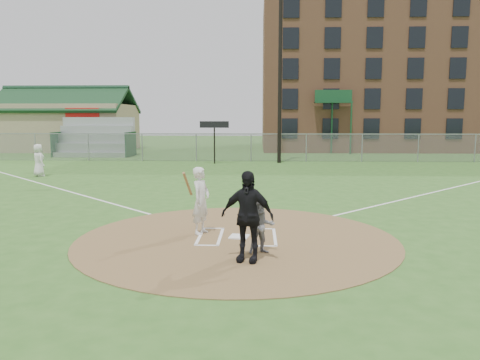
{
  "coord_description": "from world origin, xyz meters",
  "views": [
    {
      "loc": [
        0.56,
        -12.0,
        3.18
      ],
      "look_at": [
        0.0,
        2.0,
        1.3
      ],
      "focal_mm": 35.0,
      "sensor_mm": 36.0,
      "label": 1
    }
  ],
  "objects_px": {
    "ondeck_player": "(38,160)",
    "catcher": "(262,226)",
    "home_plate": "(239,237)",
    "batter_at_plate": "(201,200)",
    "umpire": "(247,216)"
  },
  "relations": [
    {
      "from": "home_plate",
      "to": "batter_at_plate",
      "type": "height_order",
      "value": "batter_at_plate"
    },
    {
      "from": "catcher",
      "to": "ondeck_player",
      "type": "bearing_deg",
      "value": 111.3
    },
    {
      "from": "catcher",
      "to": "batter_at_plate",
      "type": "height_order",
      "value": "batter_at_plate"
    },
    {
      "from": "ondeck_player",
      "to": "catcher",
      "type": "bearing_deg",
      "value": 173.16
    },
    {
      "from": "home_plate",
      "to": "batter_at_plate",
      "type": "distance_m",
      "value": 1.44
    },
    {
      "from": "catcher",
      "to": "home_plate",
      "type": "bearing_deg",
      "value": 92.98
    },
    {
      "from": "umpire",
      "to": "ondeck_player",
      "type": "xyz_separation_m",
      "value": [
        -11.69,
        14.72,
        -0.15
      ]
    },
    {
      "from": "ondeck_player",
      "to": "umpire",
      "type": "bearing_deg",
      "value": 171.21
    },
    {
      "from": "home_plate",
      "to": "umpire",
      "type": "xyz_separation_m",
      "value": [
        0.26,
        -2.05,
        0.99
      ]
    },
    {
      "from": "batter_at_plate",
      "to": "ondeck_player",
      "type": "bearing_deg",
      "value": 130.1
    },
    {
      "from": "catcher",
      "to": "umpire",
      "type": "height_order",
      "value": "umpire"
    },
    {
      "from": "catcher",
      "to": "ondeck_player",
      "type": "relative_size",
      "value": 0.73
    },
    {
      "from": "home_plate",
      "to": "batter_at_plate",
      "type": "bearing_deg",
      "value": 161.12
    },
    {
      "from": "catcher",
      "to": "batter_at_plate",
      "type": "relative_size",
      "value": 0.7
    },
    {
      "from": "home_plate",
      "to": "catcher",
      "type": "height_order",
      "value": "catcher"
    }
  ]
}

